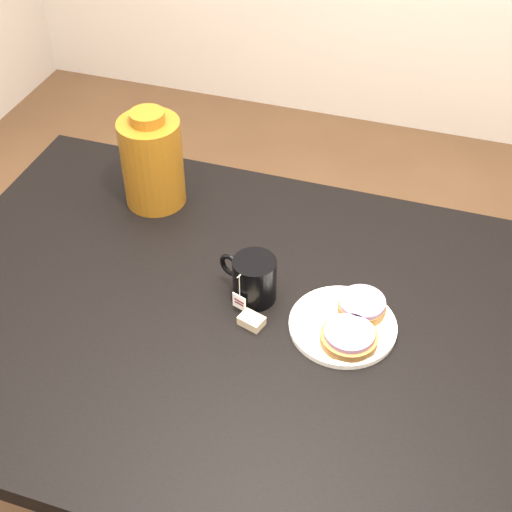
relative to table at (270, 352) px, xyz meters
name	(u,v)px	position (x,y,z in m)	size (l,w,h in m)	color
table	(270,352)	(0.00, 0.00, 0.00)	(1.40, 0.90, 0.75)	black
plate	(343,325)	(0.13, 0.03, 0.09)	(0.20, 0.20, 0.01)	white
bagel_back	(362,305)	(0.15, 0.07, 0.11)	(0.10, 0.10, 0.03)	brown
bagel_front	(349,337)	(0.15, -0.01, 0.11)	(0.13, 0.13, 0.03)	brown
mug	(254,279)	(-0.05, 0.06, 0.13)	(0.13, 0.11, 0.09)	black
teabag_pouch	(252,321)	(-0.03, -0.01, 0.09)	(0.04, 0.03, 0.02)	#C6B793
bagel_package	(152,161)	(-0.36, 0.28, 0.19)	(0.17, 0.17, 0.22)	#5A320B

